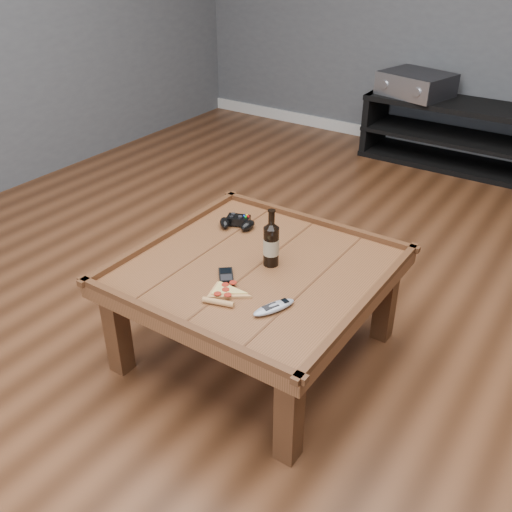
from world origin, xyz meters
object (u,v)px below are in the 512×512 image
Objects in this scene: pizza_slice at (225,293)px; remote_control at (274,307)px; game_controller at (237,222)px; coffee_table at (257,279)px; av_receiver at (416,84)px; media_console at (455,135)px; beer_bottle at (271,243)px; smartphone at (226,275)px.

pizza_slice is 1.34× the size of remote_control.
coffee_table is at bearing -62.03° from game_controller.
pizza_slice is 3.01m from av_receiver.
av_receiver reaches higher than media_console.
beer_bottle is at bearing 68.50° from pizza_slice.
pizza_slice is at bearing -151.28° from remote_control.
coffee_table is 0.16m from smartphone.
pizza_slice is at bearing -89.76° from media_console.
pizza_slice is (0.01, -0.24, 0.07)m from coffee_table.
remote_control reaches higher than smartphone.
smartphone is at bearing -91.17° from media_console.
smartphone is (-0.07, 0.10, -0.00)m from pizza_slice.
game_controller is at bearing -96.23° from media_console.
game_controller is (-0.31, 0.19, -0.08)m from beer_bottle.
av_receiver reaches higher than remote_control.
beer_bottle is 0.23m from smartphone.
beer_bottle is at bearing 147.90° from remote_control.
beer_bottle is 1.01× the size of pizza_slice.
remote_control is (0.50, -0.46, -0.01)m from game_controller.
media_console is at bearing 73.68° from pizza_slice.
beer_bottle is (0.04, 0.05, 0.16)m from coffee_table.
pizza_slice is 0.13m from smartphone.
media_console is at bearing 90.80° from beer_bottle.
pizza_slice is (0.29, -0.48, -0.02)m from game_controller.
remote_control is (0.22, -0.22, 0.07)m from coffee_table.
beer_bottle is 0.34m from remote_control.
pizza_slice reaches higher than smartphone.
smartphone is at bearing -69.25° from av_receiver.
beer_bottle reaches higher than remote_control.
av_receiver is (-0.40, 2.69, 0.04)m from beer_bottle.
beer_bottle is (0.04, -2.70, 0.30)m from media_console.
av_receiver is at bearing 98.49° from beer_bottle.
smartphone is at bearing -117.87° from beer_bottle.
media_console is 12.12× the size of smartphone.
game_controller reaches higher than smartphone.
beer_bottle reaches higher than media_console.
pizza_slice is at bearing -86.93° from coffee_table.
smartphone is at bearing 107.89° from pizza_slice.
coffee_table is 0.32m from remote_control.
remote_control is at bearing -85.71° from media_console.
media_console is 2.72m from beer_bottle.
beer_bottle is 1.43× the size of game_controller.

